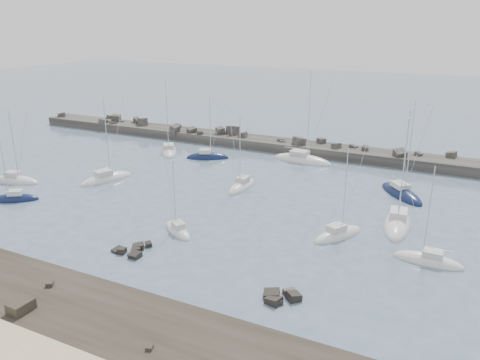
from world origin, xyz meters
name	(u,v)px	position (x,y,z in m)	size (l,w,h in m)	color
ground	(208,226)	(0.00, 0.00, 0.00)	(400.00, 400.00, 0.00)	#4B6076
rock_shelf	(78,322)	(-0.02, -22.01, 0.01)	(140.00, 12.00, 2.04)	black
rock_cluster_near	(133,251)	(-3.95, -9.75, 0.08)	(3.88, 3.89, 1.27)	black
rock_cluster_far	(282,298)	(14.13, -11.17, 0.12)	(3.76, 3.62, 1.32)	black
breakwater	(270,147)	(-7.50, 38.01, 0.30)	(115.00, 7.25, 5.18)	#2F2D2A
sailboat_0	(16,181)	(-35.59, 1.05, 0.15)	(8.24, 4.09, 12.70)	silver
sailboat_1	(169,151)	(-24.09, 26.69, 0.14)	(7.84, 9.39, 14.87)	silver
sailboat_2	(14,200)	(-29.05, -4.64, 0.14)	(6.94, 5.56, 11.09)	#0E183C
sailboat_3	(106,179)	(-23.38, 8.10, 0.14)	(5.52, 9.34, 14.14)	silver
sailboat_4	(302,161)	(1.28, 32.00, 0.15)	(11.38, 4.28, 17.49)	silver
sailboat_5	(178,231)	(-2.39, -3.23, 0.13)	(6.00, 4.78, 9.63)	silver
sailboat_6	(242,187)	(-2.36, 14.46, 0.15)	(2.50, 7.58, 12.12)	silver
sailboat_7	(338,235)	(15.31, 4.13, 0.14)	(5.61, 7.42, 11.64)	silver
sailboat_8	(401,194)	(19.99, 21.82, 0.14)	(8.43, 9.23, 15.08)	#0E183C
sailboat_9	(428,261)	(25.49, 2.07, 0.13)	(7.25, 2.45, 11.45)	silver
sailboat_13	(397,224)	(21.13, 10.37, 0.16)	(3.93, 10.24, 15.87)	silver
sailboat_14	(207,158)	(-15.17, 26.20, 0.15)	(8.13, 5.61, 12.61)	#0E183C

